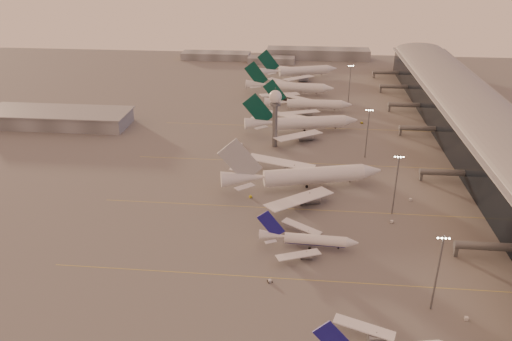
{
  "coord_description": "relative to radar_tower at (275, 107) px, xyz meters",
  "views": [
    {
      "loc": [
        18.83,
        -118.21,
        97.22
      ],
      "look_at": [
        0.09,
        72.24,
        8.05
      ],
      "focal_mm": 35.0,
      "sensor_mm": 36.0,
      "label": 1
    }
  ],
  "objects": [
    {
      "name": "gsv_truck_d",
      "position": [
        -17.13,
        -0.2,
        -19.69
      ],
      "size": [
        3.7,
        6.45,
        2.46
      ],
      "color": "silver",
      "rests_on": "ground"
    },
    {
      "name": "greentail_a",
      "position": [
        13.71,
        21.86,
        -16.83
      ],
      "size": [
        63.28,
        50.55,
        23.32
      ],
      "color": "silver",
      "rests_on": "ground"
    },
    {
      "name": "greentail_b",
      "position": [
        16.9,
        59.13,
        -17.44
      ],
      "size": [
        54.76,
        44.23,
        19.89
      ],
      "color": "silver",
      "rests_on": "ground"
    },
    {
      "name": "greentail_c",
      "position": [
        4.27,
        94.61,
        -17.02
      ],
      "size": [
        61.35,
        49.47,
        22.27
      ],
      "color": "silver",
      "rests_on": "ground"
    },
    {
      "name": "distant_horizon",
      "position": [
        -2.38,
        205.14,
        -17.06
      ],
      "size": [
        165.0,
        37.5,
        9.0
      ],
      "color": "slate",
      "rests_on": "ground"
    },
    {
      "name": "gsv_truck_b",
      "position": [
        49.31,
        -72.28,
        -19.84
      ],
      "size": [
        5.61,
        2.62,
        2.18
      ],
      "color": "silver",
      "rests_on": "ground"
    },
    {
      "name": "hangar",
      "position": [
        -125.0,
        20.0,
        -16.63
      ],
      "size": [
        82.0,
        27.0,
        8.5
      ],
      "color": "slate",
      "rests_on": "ground"
    },
    {
      "name": "mast_c",
      "position": [
        45.0,
        -10.0,
        -7.21
      ],
      "size": [
        3.6,
        0.56,
        25.0
      ],
      "color": "slate",
      "rests_on": "ground"
    },
    {
      "name": "ground",
      "position": [
        -5.0,
        -120.0,
        -20.95
      ],
      "size": [
        700.0,
        700.0,
        0.0
      ],
      "primitive_type": "plane",
      "color": "#565454",
      "rests_on": "ground"
    },
    {
      "name": "mast_b",
      "position": [
        50.0,
        -65.0,
        -7.21
      ],
      "size": [
        3.6,
        0.56,
        25.0
      ],
      "color": "slate",
      "rests_on": "ground"
    },
    {
      "name": "gsv_truck_c",
      "position": [
        -5.89,
        -57.21,
        -19.91
      ],
      "size": [
        5.3,
        3.97,
        2.04
      ],
      "color": "gold",
      "rests_on": "ground"
    },
    {
      "name": "mast_d",
      "position": [
        43.0,
        80.0,
        -7.21
      ],
      "size": [
        3.6,
        0.56,
        25.0
      ],
      "color": "slate",
      "rests_on": "ground"
    },
    {
      "name": "terminal",
      "position": [
        102.88,
        -9.91,
        -10.43
      ],
      "size": [
        57.0,
        362.0,
        23.04
      ],
      "color": "black",
      "rests_on": "ground"
    },
    {
      "name": "mast_a",
      "position": [
        53.0,
        -120.0,
        -7.21
      ],
      "size": [
        3.6,
        0.56,
        25.0
      ],
      "color": "slate",
      "rests_on": "ground"
    },
    {
      "name": "narrowbody_mid",
      "position": [
        17.47,
        -91.87,
        -18.18
      ],
      "size": [
        34.96,
        27.89,
        13.66
      ],
      "color": "silver",
      "rests_on": "ground"
    },
    {
      "name": "widebody_white",
      "position": [
        15.19,
        -46.71,
        -16.65
      ],
      "size": [
        69.1,
        54.68,
        24.81
      ],
      "color": "silver",
      "rests_on": "ground"
    },
    {
      "name": "gsv_tug_far",
      "position": [
        12.59,
        -25.18,
        -20.42
      ],
      "size": [
        3.36,
        4.12,
        1.02
      ],
      "color": "gold",
      "rests_on": "ground"
    },
    {
      "name": "radar_tower",
      "position": [
        0.0,
        0.0,
        0.0
      ],
      "size": [
        6.4,
        6.4,
        31.1
      ],
      "color": "slate",
      "rests_on": "ground"
    },
    {
      "name": "gsv_tug_hangar",
      "position": [
        48.04,
        39.51,
        -20.51
      ],
      "size": [
        3.49,
        3.1,
        0.86
      ],
      "color": "gold",
      "rests_on": "ground"
    },
    {
      "name": "gsv_tug_mid",
      "position": [
        5.75,
        -112.32,
        -20.5
      ],
      "size": [
        3.03,
        3.53,
        0.87
      ],
      "color": "silver",
      "rests_on": "ground"
    },
    {
      "name": "gsv_catering_a",
      "position": [
        62.13,
        -123.85,
        -18.95
      ],
      "size": [
        5.03,
        2.65,
        4.0
      ],
      "color": "silver",
      "rests_on": "ground"
    },
    {
      "name": "gsv_catering_b",
      "position": [
        59.29,
        -53.41,
        -18.96
      ],
      "size": [
        5.29,
        3.93,
        3.97
      ],
      "color": "silver",
      "rests_on": "ground"
    },
    {
      "name": "taxiway_markings",
      "position": [
        25.0,
        -64.0,
        -20.94
      ],
      "size": [
        180.0,
        185.25,
        0.02
      ],
      "color": "gold",
      "rests_on": "ground"
    },
    {
      "name": "greentail_d",
      "position": [
        9.35,
        140.27,
        -16.88
      ],
      "size": [
        60.9,
        48.35,
        23.04
      ],
      "color": "silver",
      "rests_on": "ground"
    }
  ]
}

